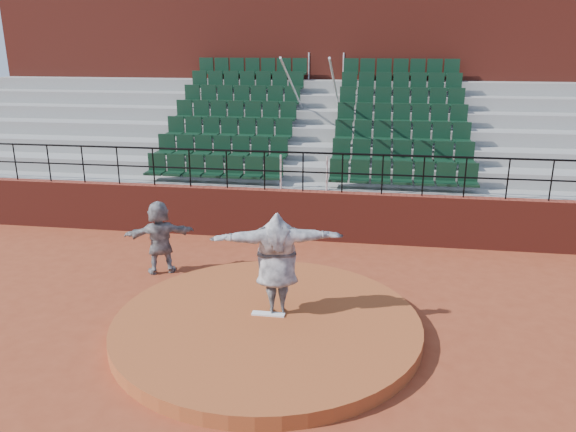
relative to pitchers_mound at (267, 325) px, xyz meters
name	(u,v)px	position (x,y,z in m)	size (l,w,h in m)	color
ground	(267,331)	(0.00, 0.00, -0.12)	(90.00, 90.00, 0.00)	brown
pitchers_mound	(267,325)	(0.00, 0.00, 0.00)	(5.50, 5.50, 0.25)	#9F4A23
pitching_rubber	(268,314)	(0.00, 0.15, 0.14)	(0.60, 0.15, 0.03)	white
boundary_wall	(303,215)	(0.00, 5.00, 0.53)	(24.00, 0.30, 1.30)	maroon
wall_railing	(303,163)	(0.00, 5.00, 1.90)	(24.04, 0.05, 1.03)	black
seating_deck	(317,157)	(0.00, 8.64, 1.33)	(24.00, 5.97, 4.63)	gray
press_box_facade	(329,81)	(0.00, 12.60, 3.43)	(24.00, 3.00, 7.10)	maroon
pitcher	(277,263)	(0.13, 0.31, 1.08)	(2.34, 0.64, 1.90)	black
fielder	(160,237)	(-2.85, 2.31, 0.71)	(1.54, 0.49, 1.66)	black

